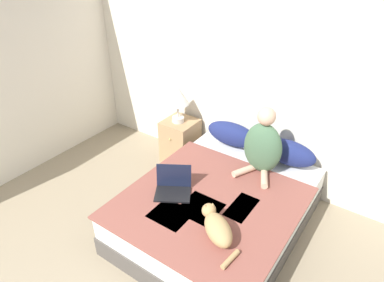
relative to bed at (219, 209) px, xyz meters
The scene contains 9 objects.
wall_back 1.53m from the bed, 106.04° to the left, with size 5.49×0.05×2.55m.
bed is the anchor object (origin of this frame).
pillow_near 0.99m from the bed, 112.30° to the left, with size 0.64×0.26×0.28m.
pillow_far 0.99m from the bed, 67.70° to the left, with size 0.64×0.26×0.28m.
person_sitting 0.79m from the bed, 72.16° to the left, with size 0.41×0.40×0.74m.
cat_tabby 0.69m from the bed, 61.73° to the right, with size 0.47×0.44×0.20m.
laptop_open 0.55m from the bed, 144.16° to the right, with size 0.44×0.43×0.25m.
nightstand 1.34m from the bed, 143.75° to the left, with size 0.41×0.44×0.59m.
table_lamp 1.51m from the bed, 144.72° to the left, with size 0.29×0.29×0.49m.
Camera 1 is at (1.59, 0.03, 2.66)m, focal length 32.00 mm.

